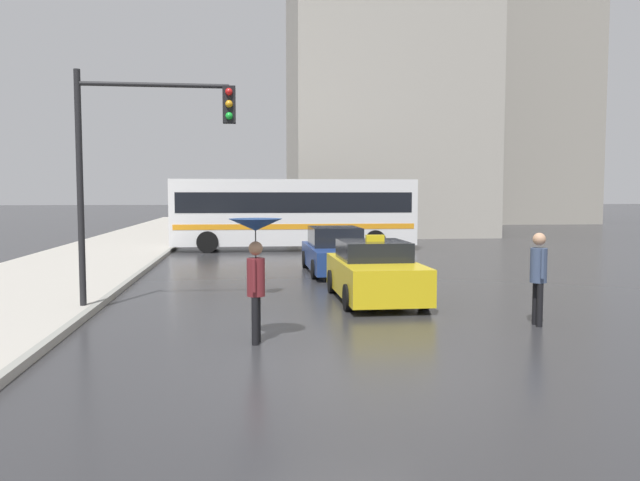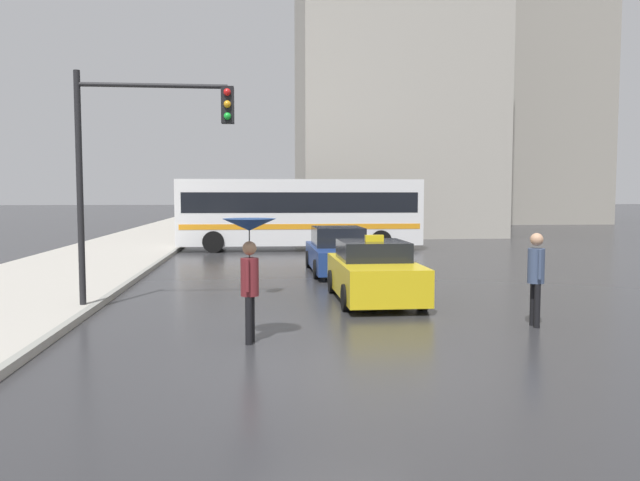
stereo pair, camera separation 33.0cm
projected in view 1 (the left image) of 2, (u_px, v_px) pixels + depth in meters
ground_plane at (344, 375)px, 8.90m from camera, size 300.00×300.00×0.00m
taxi at (374, 273)px, 15.15m from camera, size 1.91×4.16×1.60m
sedan_red at (335, 252)px, 20.57m from camera, size 1.91×4.76×1.49m
city_bus at (294, 211)px, 28.99m from camera, size 11.17×2.80×3.26m
pedestrian_with_umbrella at (256, 248)px, 10.67m from camera, size 0.92×0.92×2.16m
pedestrian_man at (538, 270)px, 12.16m from camera, size 0.34×0.47×1.83m
traffic_light at (145, 145)px, 13.56m from camera, size 3.42×0.38×5.24m
building_tower_far at (497, 6)px, 57.47m from camera, size 14.97×12.08×39.87m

